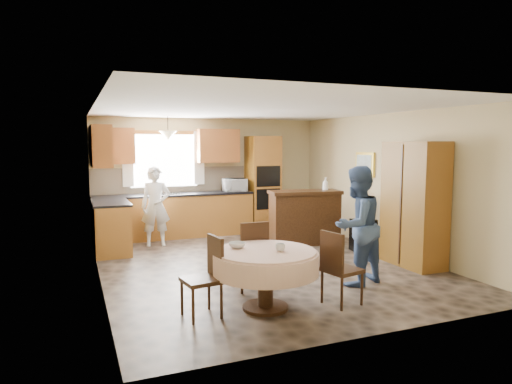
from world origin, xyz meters
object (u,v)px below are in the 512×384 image
object	(u,v)px
dining_table	(265,263)
chair_left	(207,272)
person_sink	(156,206)
oven_tower	(263,184)
person_dining	(357,226)
sideboard	(305,219)
cupboard	(414,204)
chair_right	(338,265)
chair_back	(252,252)

from	to	relation	value
dining_table	chair_left	bearing A→B (deg)	175.78
person_sink	oven_tower	bearing A→B (deg)	21.36
person_dining	dining_table	bearing A→B (deg)	-3.44
sideboard	dining_table	xyz separation A→B (m)	(-2.12, -2.98, 0.06)
oven_tower	chair_left	world-z (taller)	oven_tower
cupboard	chair_right	size ratio (longest dim) A/B	2.18
person_dining	chair_right	bearing A→B (deg)	23.73
sideboard	chair_right	bearing A→B (deg)	-102.51
oven_tower	person_sink	distance (m)	2.60
cupboard	dining_table	size ratio (longest dim) A/B	1.59
sideboard	person_dining	world-z (taller)	person_dining
chair_left	chair_back	bearing A→B (deg)	121.26
cupboard	dining_table	distance (m)	3.14
chair_right	chair_left	bearing A→B (deg)	67.90
person_sink	chair_left	bearing A→B (deg)	-84.57
cupboard	chair_right	world-z (taller)	cupboard
sideboard	person_sink	size ratio (longest dim) A/B	0.91
chair_back	person_dining	world-z (taller)	person_dining
chair_left	chair_right	xyz separation A→B (m)	(1.55, -0.27, 0.00)
chair_left	chair_back	size ratio (longest dim) A/B	0.97
chair_back	oven_tower	bearing A→B (deg)	-112.13
oven_tower	sideboard	bearing A→B (deg)	-82.31
chair_left	person_sink	world-z (taller)	person_sink
sideboard	chair_left	bearing A→B (deg)	-124.79
cupboard	person_sink	world-z (taller)	cupboard
chair_right	oven_tower	bearing A→B (deg)	-24.69
dining_table	person_sink	xyz separation A→B (m)	(-0.60, 3.92, 0.21)
oven_tower	dining_table	bearing A→B (deg)	-112.60
chair_left	chair_right	bearing A→B (deg)	72.39
oven_tower	person_dining	world-z (taller)	oven_tower
dining_table	chair_back	xyz separation A→B (m)	(0.11, 0.71, -0.03)
sideboard	chair_back	world-z (taller)	sideboard
sideboard	chair_left	world-z (taller)	sideboard
chair_left	chair_right	world-z (taller)	same
chair_back	chair_right	size ratio (longest dim) A/B	1.03
dining_table	chair_left	distance (m)	0.70
oven_tower	person_dining	bearing A→B (deg)	-94.81
chair_left	chair_right	distance (m)	1.57
dining_table	chair_right	xyz separation A→B (m)	(0.86, -0.22, -0.05)
oven_tower	chair_right	distance (m)	4.93
oven_tower	sideboard	world-z (taller)	oven_tower
person_dining	chair_left	bearing A→B (deg)	-9.23
chair_left	person_dining	bearing A→B (deg)	91.37
sideboard	cupboard	size ratio (longest dim) A/B	0.69
sideboard	person_sink	xyz separation A→B (m)	(-2.72, 0.94, 0.27)
person_sink	chair_right	bearing A→B (deg)	-63.78
sideboard	cupboard	xyz separation A→B (m)	(0.86, -2.07, 0.50)
chair_back	person_sink	bearing A→B (deg)	-74.78
oven_tower	dining_table	size ratio (longest dim) A/B	1.70
person_sink	chair_back	bearing A→B (deg)	-70.69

